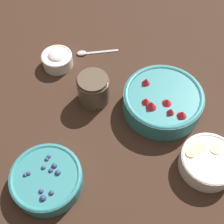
{
  "coord_description": "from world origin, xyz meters",
  "views": [
    {
      "loc": [
        0.46,
        -0.12,
        0.75
      ],
      "look_at": [
        -0.0,
        -0.02,
        0.04
      ],
      "focal_mm": 50.0,
      "sensor_mm": 36.0,
      "label": 1
    }
  ],
  "objects_px": {
    "bowl_blueberries": "(47,179)",
    "jar_chocolate": "(93,90)",
    "bowl_cream": "(57,59)",
    "bowl_strawberries": "(163,100)",
    "bowl_bananas": "(208,161)"
  },
  "relations": [
    {
      "from": "bowl_blueberries",
      "to": "jar_chocolate",
      "type": "xyz_separation_m",
      "value": [
        -0.23,
        0.16,
        0.01
      ]
    },
    {
      "from": "bowl_strawberries",
      "to": "bowl_bananas",
      "type": "height_order",
      "value": "bowl_strawberries"
    },
    {
      "from": "bowl_strawberries",
      "to": "bowl_cream",
      "type": "bearing_deg",
      "value": -131.2
    },
    {
      "from": "bowl_blueberries",
      "to": "bowl_cream",
      "type": "xyz_separation_m",
      "value": [
        -0.39,
        0.08,
        -0.0
      ]
    },
    {
      "from": "bowl_cream",
      "to": "jar_chocolate",
      "type": "bearing_deg",
      "value": 28.61
    },
    {
      "from": "bowl_strawberries",
      "to": "bowl_bananas",
      "type": "relative_size",
      "value": 1.56
    },
    {
      "from": "bowl_blueberries",
      "to": "jar_chocolate",
      "type": "height_order",
      "value": "jar_chocolate"
    },
    {
      "from": "bowl_cream",
      "to": "jar_chocolate",
      "type": "height_order",
      "value": "jar_chocolate"
    },
    {
      "from": "bowl_strawberries",
      "to": "bowl_bananas",
      "type": "xyz_separation_m",
      "value": [
        0.2,
        0.06,
        -0.01
      ]
    },
    {
      "from": "bowl_blueberries",
      "to": "bowl_strawberries",
      "type": "bearing_deg",
      "value": 114.21
    },
    {
      "from": "bowl_cream",
      "to": "bowl_strawberries",
      "type": "bearing_deg",
      "value": 48.8
    },
    {
      "from": "bowl_blueberries",
      "to": "bowl_cream",
      "type": "bearing_deg",
      "value": 169.11
    },
    {
      "from": "bowl_blueberries",
      "to": "bowl_bananas",
      "type": "bearing_deg",
      "value": 83.56
    },
    {
      "from": "bowl_blueberries",
      "to": "bowl_bananas",
      "type": "xyz_separation_m",
      "value": [
        0.05,
        0.4,
        0.0
      ]
    },
    {
      "from": "bowl_cream",
      "to": "bowl_bananas",
      "type": "bearing_deg",
      "value": 36.73
    }
  ]
}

